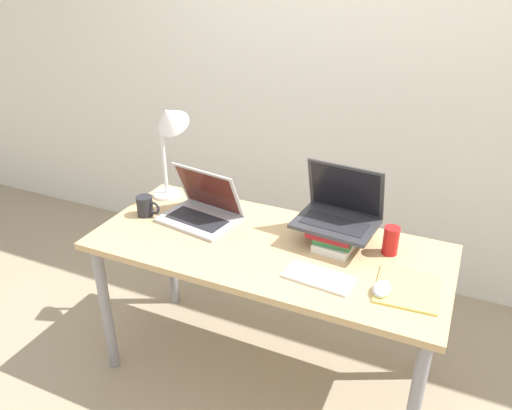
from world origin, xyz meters
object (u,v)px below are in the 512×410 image
laptop_left (202,209)px  book_stack (339,232)px  wireless_keyboard (318,277)px  laptop_on_books (339,212)px  desk_lamp (169,127)px  notepad (408,288)px  mug (146,206)px  soda_can (391,241)px  mouse (382,289)px

laptop_left → book_stack: bearing=5.9°
laptop_left → wireless_keyboard: size_ratio=1.38×
laptop_on_books → desk_lamp: bearing=177.6°
notepad → mug: (-1.24, 0.08, 0.04)m
soda_can → desk_lamp: (-1.09, 0.05, 0.33)m
book_stack → desk_lamp: desk_lamp is taller
laptop_on_books → mouse: size_ratio=3.40×
laptop_on_books → mouse: 0.41m
laptop_left → book_stack: 0.64m
notepad → desk_lamp: (-1.20, 0.27, 0.38)m
soda_can → desk_lamp: size_ratio=0.23×
wireless_keyboard → mug: (-0.91, 0.16, 0.04)m
mug → desk_lamp: (0.04, 0.19, 0.34)m
book_stack → notepad: book_stack is taller
laptop_left → mouse: (0.89, -0.23, -0.03)m
mouse → mug: (-1.15, 0.15, 0.03)m
wireless_keyboard → mug: bearing=170.3°
wireless_keyboard → mouse: bearing=2.3°
laptop_on_books → soda_can: size_ratio=2.94×
laptop_left → soda_can: size_ratio=3.13×
laptop_left → laptop_on_books: size_ratio=1.07×
wireless_keyboard → desk_lamp: bearing=158.5°
mouse → desk_lamp: (-1.11, 0.33, 0.37)m
wireless_keyboard → desk_lamp: size_ratio=0.52×
laptop_left → mug: 0.27m
book_stack → laptop_on_books: bearing=140.5°
book_stack → wireless_keyboard: bearing=-88.2°
laptop_left → mouse: bearing=-14.2°
wireless_keyboard → notepad: bearing=12.4°
laptop_left → notepad: 0.99m
notepad → desk_lamp: size_ratio=0.51×
laptop_left → book_stack: (0.64, 0.07, -0.00)m
laptop_left → mug: size_ratio=3.14×
laptop_on_books → wireless_keyboard: bearing=-86.6°
mug → desk_lamp: bearing=78.6°
notepad → laptop_left: bearing=170.5°
laptop_on_books → desk_lamp: (-0.86, 0.04, 0.25)m
soda_can → desk_lamp: desk_lamp is taller
laptop_left → soda_can: laptop_left is taller
desk_lamp → wireless_keyboard: bearing=-21.5°
book_stack → mug: 0.92m
laptop_left → notepad: (0.98, -0.16, -0.04)m
wireless_keyboard → book_stack: bearing=91.8°
laptop_on_books → notepad: 0.44m
laptop_on_books → mouse: (0.26, -0.30, -0.12)m
wireless_keyboard → desk_lamp: desk_lamp is taller
notepad → laptop_on_books: bearing=145.4°
book_stack → wireless_keyboard: 0.30m
mug → soda_can: soda_can is taller
laptop_on_books → soda_can: laptop_on_books is taller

